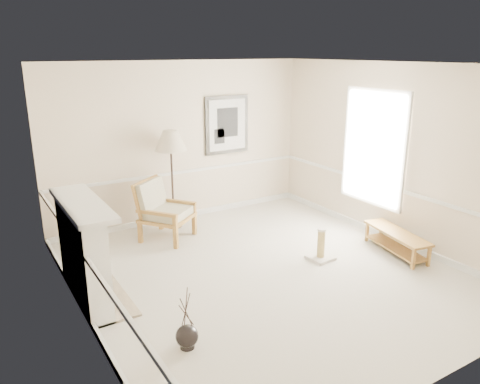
% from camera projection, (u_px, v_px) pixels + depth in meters
% --- Properties ---
extents(ground, '(5.50, 5.50, 0.00)m').
position_uv_depth(ground, '(265.00, 273.00, 6.70)').
color(ground, silver).
rests_on(ground, ground).
extents(room, '(5.04, 5.54, 2.92)m').
position_uv_depth(room, '(273.00, 143.00, 6.29)').
color(room, beige).
rests_on(room, ground).
extents(fireplace, '(0.64, 1.64, 1.31)m').
position_uv_depth(fireplace, '(84.00, 253.00, 5.83)').
color(fireplace, white).
rests_on(fireplace, ground).
extents(floor_vase, '(0.25, 0.25, 0.73)m').
position_uv_depth(floor_vase, '(187.00, 337.00, 4.99)').
color(floor_vase, black).
rests_on(floor_vase, ground).
extents(armchair, '(1.08, 1.09, 1.00)m').
position_uv_depth(armchair, '(161.00, 207.00, 7.83)').
color(armchair, olive).
rests_on(armchair, ground).
extents(floor_lamp, '(0.62, 0.62, 1.75)m').
position_uv_depth(floor_lamp, '(171.00, 143.00, 8.04)').
color(floor_lamp, black).
rests_on(floor_lamp, ground).
extents(bench, '(0.60, 1.28, 0.35)m').
position_uv_depth(bench, '(397.00, 239.00, 7.31)').
color(bench, olive).
rests_on(bench, ground).
extents(scratching_post, '(0.38, 0.38, 0.50)m').
position_uv_depth(scratching_post, '(321.00, 250.00, 7.11)').
color(scratching_post, silver).
rests_on(scratching_post, ground).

